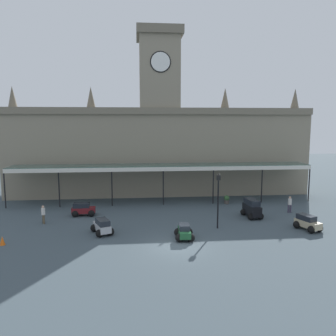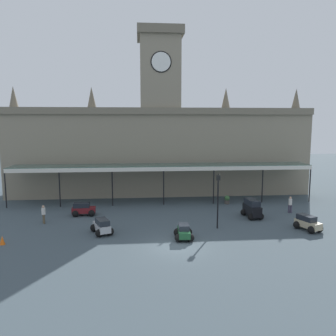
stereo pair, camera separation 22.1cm
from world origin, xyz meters
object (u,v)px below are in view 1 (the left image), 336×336
(car_green_sedan, at_px, (184,233))
(car_black_van, at_px, (252,209))
(car_beige_estate, at_px, (308,223))
(car_silver_estate, at_px, (102,227))
(traffic_cone, at_px, (2,241))
(pedestrian_near_entrance, at_px, (290,204))
(planter_near_kerb, at_px, (227,199))
(pedestrian_crossing_forecourt, at_px, (43,214))
(victorian_lamppost, at_px, (218,194))
(car_maroon_estate, at_px, (83,210))

(car_green_sedan, relative_size, car_black_van, 0.84)
(car_beige_estate, height_order, car_black_van, car_black_van)
(car_silver_estate, relative_size, car_black_van, 0.98)
(car_green_sedan, xyz_separation_m, traffic_cone, (-13.72, -0.06, -0.17))
(car_silver_estate, height_order, pedestrian_near_entrance, pedestrian_near_entrance)
(car_green_sedan, height_order, pedestrian_near_entrance, pedestrian_near_entrance)
(planter_near_kerb, bearing_deg, pedestrian_near_entrance, -38.16)
(pedestrian_crossing_forecourt, height_order, pedestrian_near_entrance, same)
(pedestrian_crossing_forecourt, height_order, victorian_lamppost, victorian_lamppost)
(traffic_cone, bearing_deg, victorian_lamppost, 8.18)
(car_beige_estate, relative_size, car_green_sedan, 1.16)
(car_beige_estate, xyz_separation_m, victorian_lamppost, (-7.53, 1.15, 2.43))
(car_black_van, xyz_separation_m, pedestrian_near_entrance, (4.42, 1.33, 0.10))
(car_silver_estate, relative_size, car_green_sedan, 1.16)
(car_green_sedan, xyz_separation_m, car_maroon_estate, (-8.94, 7.51, 0.06))
(car_green_sedan, bearing_deg, car_black_van, 36.20)
(car_maroon_estate, xyz_separation_m, planter_near_kerb, (15.33, 3.43, -0.07))
(victorian_lamppost, distance_m, traffic_cone, 17.35)
(car_green_sedan, height_order, car_maroon_estate, car_maroon_estate)
(car_black_van, relative_size, planter_near_kerb, 2.59)
(car_green_sedan, distance_m, car_black_van, 9.11)
(car_beige_estate, height_order, car_maroon_estate, same)
(traffic_cone, bearing_deg, car_green_sedan, 0.25)
(planter_near_kerb, bearing_deg, car_silver_estate, -144.88)
(car_silver_estate, distance_m, pedestrian_near_entrance, 18.95)
(victorian_lamppost, bearing_deg, car_green_sedan, -143.80)
(pedestrian_near_entrance, bearing_deg, planter_near_kerb, 141.84)
(car_black_van, xyz_separation_m, pedestrian_crossing_forecourt, (-19.47, -0.19, 0.10))
(pedestrian_crossing_forecourt, height_order, planter_near_kerb, pedestrian_crossing_forecourt)
(car_maroon_estate, height_order, victorian_lamppost, victorian_lamppost)
(car_maroon_estate, relative_size, pedestrian_near_entrance, 1.36)
(pedestrian_near_entrance, bearing_deg, car_silver_estate, -165.13)
(car_black_van, relative_size, pedestrian_crossing_forecourt, 1.49)
(car_black_van, relative_size, traffic_cone, 3.71)
(car_beige_estate, height_order, car_green_sedan, car_beige_estate)
(victorian_lamppost, bearing_deg, pedestrian_crossing_forecourt, 169.66)
(car_beige_estate, height_order, traffic_cone, car_beige_estate)
(car_beige_estate, xyz_separation_m, pedestrian_near_entrance, (0.99, 5.48, 0.34))
(pedestrian_crossing_forecourt, bearing_deg, planter_near_kerb, 17.27)
(car_silver_estate, xyz_separation_m, car_black_van, (13.89, 3.53, 0.24))
(car_maroon_estate, bearing_deg, car_beige_estate, -17.67)
(car_silver_estate, xyz_separation_m, traffic_cone, (-7.18, -1.90, -0.23))
(car_silver_estate, bearing_deg, planter_near_kerb, 35.12)
(car_maroon_estate, bearing_deg, pedestrian_crossing_forecourt, -143.82)
(car_beige_estate, bearing_deg, victorian_lamppost, 171.29)
(car_silver_estate, xyz_separation_m, car_beige_estate, (17.32, -0.62, 0.00))
(car_black_van, distance_m, planter_near_kerb, 5.65)
(car_green_sedan, bearing_deg, victorian_lamppost, 36.20)
(victorian_lamppost, height_order, planter_near_kerb, victorian_lamppost)
(car_beige_estate, distance_m, car_maroon_estate, 20.70)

